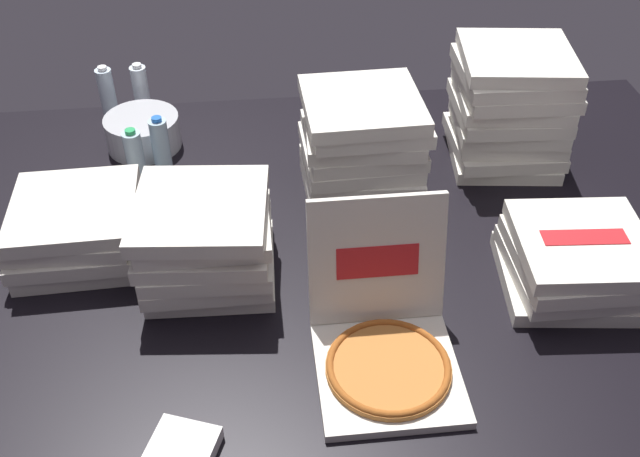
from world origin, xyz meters
The scene contains 13 objects.
ground_plane centered at (0.00, 0.00, -0.01)m, with size 3.20×2.40×0.02m, color black.
open_pizza_box centered at (0.19, -0.33, 0.08)m, with size 0.39×0.50×0.41m.
pizza_stack_center_far centered at (-0.73, 0.24, 0.10)m, with size 0.42×0.42×0.20m.
pizza_stack_right_near centered at (0.25, 0.47, 0.20)m, with size 0.43×0.42×0.40m.
pizza_stack_right_mid centered at (0.83, 0.64, 0.22)m, with size 0.45×0.45×0.44m.
pizza_stack_left_mid centered at (0.83, -0.09, 0.10)m, with size 0.45×0.44×0.20m.
pizza_stack_right_far centered at (-0.30, 0.07, 0.15)m, with size 0.43×0.44×0.30m.
ice_bucket centered at (-0.57, 0.87, 0.06)m, with size 0.29×0.29×0.13m, color #B7BABF.
water_bottle_0 centered at (-0.57, 0.60, 0.11)m, with size 0.07×0.07×0.24m.
water_bottle_1 centered at (-0.72, 1.11, 0.11)m, with size 0.07×0.07×0.24m.
water_bottle_2 centered at (-0.59, 1.12, 0.11)m, with size 0.07×0.07×0.24m.
water_bottle_3 centered at (-0.48, 0.68, 0.11)m, with size 0.07×0.07×0.24m.
napkin_pile centered at (-0.36, -0.59, 0.02)m, with size 0.16×0.16×0.04m, color white.
Camera 1 is at (-0.13, -1.67, 1.60)m, focal length 40.95 mm.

